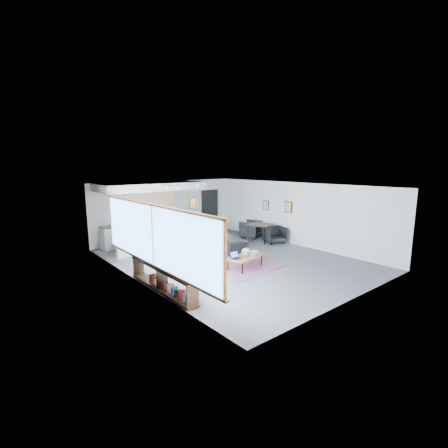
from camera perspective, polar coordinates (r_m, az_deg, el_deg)
room at (r=11.22m, az=1.44°, el=0.09°), size 7.02×9.02×2.62m
window at (r=8.56m, az=-12.36°, el=-2.34°), size 0.10×5.95×1.66m
console at (r=8.81m, az=-10.67°, el=-9.55°), size 0.35×3.00×0.80m
kitchenette at (r=13.62m, az=-12.69°, el=2.00°), size 4.20×1.96×2.60m
doorway at (r=16.09m, az=-2.61°, el=2.40°), size 1.10×0.12×2.15m
track_light at (r=12.49m, az=-7.25°, el=6.73°), size 1.60×0.07×0.15m
wall_art_lower at (r=13.92m, az=11.26°, el=2.94°), size 0.03×0.38×0.48m
wall_art_upper at (r=14.78m, az=7.37°, el=3.28°), size 0.03×0.34×0.44m
kilim_rug at (r=10.64m, az=3.72°, el=-7.70°), size 2.49×1.79×0.01m
coffee_table at (r=10.54m, az=3.74°, el=-5.85°), size 1.31×0.89×0.39m
laptop at (r=10.27m, az=1.97°, el=-5.73°), size 0.31×0.26×0.21m
ceramic_pot at (r=10.50m, az=3.88°, el=-4.95°), size 0.28×0.28×0.28m
book_stack at (r=10.83m, az=5.30°, el=-5.02°), size 0.37×0.33×0.09m
coaster at (r=10.38m, az=5.08°, el=-5.94°), size 0.10×0.10×0.01m
armchair_left at (r=10.91m, az=-7.29°, el=-5.18°), size 0.83×0.78×0.79m
armchair_right at (r=11.83m, az=2.29°, el=-4.11°), size 0.87×0.84×0.69m
floor_lamp at (r=11.93m, az=-5.51°, el=0.59°), size 0.54×0.54×1.48m
dining_table at (r=14.16m, az=6.48°, el=-0.27°), size 1.14×1.14×0.77m
dining_chair_near at (r=13.97m, az=8.88°, el=-1.97°), size 0.85×0.83×0.69m
dining_chair_far at (r=14.96m, az=4.74°, el=-0.97°), size 0.91×0.88×0.74m
microwave at (r=14.26m, az=-11.82°, el=1.35°), size 0.56×0.32×0.38m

